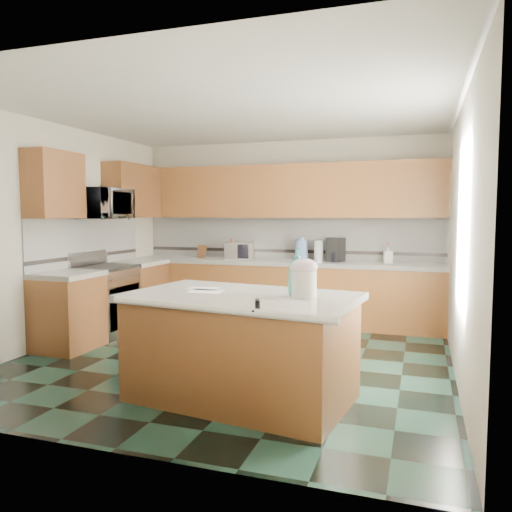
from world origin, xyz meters
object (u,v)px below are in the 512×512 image
at_px(island_top, 241,297).
at_px(knife_block, 202,252).
at_px(treat_jar, 304,284).
at_px(soap_bottle_island, 297,272).
at_px(toaster_oven, 239,251).
at_px(island_base, 241,350).
at_px(coffee_maker, 336,250).

xyz_separation_m(island_top, knife_block, (-1.81, 3.16, 0.13)).
bearing_deg(treat_jar, soap_bottle_island, 136.98).
xyz_separation_m(treat_jar, toaster_oven, (-1.73, 3.15, 0.02)).
relative_size(island_base, coffee_maker, 5.24).
bearing_deg(treat_jar, toaster_oven, 103.33).
height_order(soap_bottle_island, coffee_maker, soap_bottle_island).
bearing_deg(island_base, island_top, 0.00).
relative_size(island_base, soap_bottle_island, 4.54).
xyz_separation_m(treat_jar, soap_bottle_island, (-0.07, 0.04, 0.09)).
bearing_deg(toaster_oven, island_base, -84.24).
relative_size(knife_block, coffee_maker, 0.57).
relative_size(island_base, knife_block, 9.22).
xyz_separation_m(treat_jar, coffee_maker, (-0.26, 3.18, 0.07)).
distance_m(treat_jar, toaster_oven, 3.60).
bearing_deg(coffee_maker, soap_bottle_island, -67.57).
bearing_deg(soap_bottle_island, knife_block, 105.52).
height_order(soap_bottle_island, toaster_oven, soap_bottle_island).
bearing_deg(knife_block, treat_jar, -38.50).
distance_m(island_top, soap_bottle_island, 0.53).
height_order(soap_bottle_island, knife_block, soap_bottle_island).
distance_m(treat_jar, knife_block, 3.94).
height_order(island_base, coffee_maker, coffee_maker).
bearing_deg(treat_jar, knife_block, 111.38).
bearing_deg(treat_jar, coffee_maker, 79.30).
bearing_deg(island_top, coffee_maker, 92.76).
distance_m(island_base, island_top, 0.46).
distance_m(knife_block, toaster_oven, 0.63).
bearing_deg(coffee_maker, island_base, -76.21).
height_order(knife_block, toaster_oven, toaster_oven).
bearing_deg(island_base, coffee_maker, 92.76).
distance_m(island_top, coffee_maker, 3.21).
bearing_deg(island_top, island_base, 0.00).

